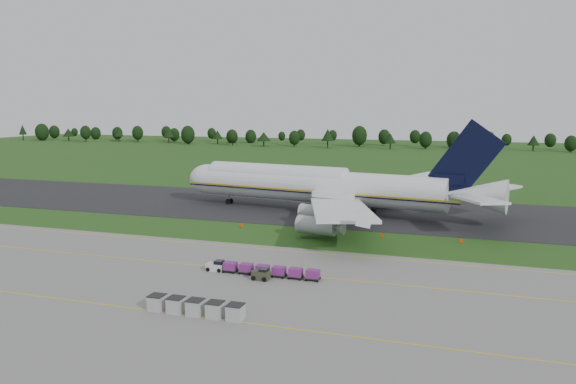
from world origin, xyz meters
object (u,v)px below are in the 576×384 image
(aircraft, at_px, (322,186))
(utility_cart, at_px, (261,275))
(edge_markers, at_px, (345,233))
(baggage_train, at_px, (260,270))
(uld_row, at_px, (195,307))

(aircraft, bearing_deg, utility_cart, -84.52)
(aircraft, xyz_separation_m, utility_cart, (4.71, -49.12, -5.19))
(aircraft, distance_m, utility_cart, 49.62)
(edge_markers, bearing_deg, utility_cart, -99.00)
(utility_cart, height_order, edge_markers, utility_cart)
(utility_cart, distance_m, edge_markers, 30.15)
(baggage_train, relative_size, edge_markers, 0.40)
(aircraft, distance_m, baggage_train, 47.68)
(aircraft, height_order, baggage_train, aircraft)
(baggage_train, bearing_deg, utility_cart, -66.95)
(baggage_train, xyz_separation_m, uld_row, (-1.52, -15.98, 0.10))
(utility_cart, bearing_deg, baggage_train, 113.05)
(baggage_train, bearing_deg, aircraft, 94.74)
(aircraft, height_order, edge_markers, aircraft)
(baggage_train, height_order, edge_markers, baggage_train)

